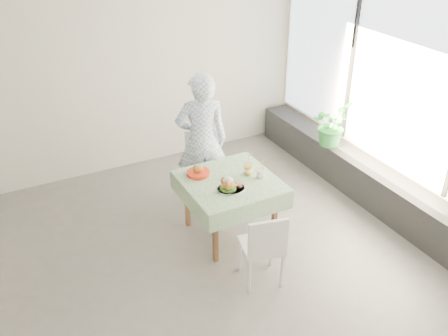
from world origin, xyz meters
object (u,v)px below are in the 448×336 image
chair_near (261,259)px  diner (202,141)px  cafe_table (230,201)px  chair_far (203,179)px  potted_plant (331,124)px  juice_cup_orange (248,169)px  main_dish (229,186)px

chair_near → diner: bearing=86.2°
cafe_table → chair_far: bearing=85.7°
chair_near → diner: 1.78m
potted_plant → chair_far: bearing=171.8°
cafe_table → juice_cup_orange: (0.25, 0.03, 0.35)m
main_dish → chair_near: bearing=-89.0°
juice_cup_orange → potted_plant: potted_plant is taller
cafe_table → diner: bearing=88.6°
chair_near → main_dish: 0.87m
cafe_table → main_dish: bearing=-119.5°
diner → juice_cup_orange: (0.23, -0.76, -0.08)m
chair_far → diner: (-0.05, -0.07, 0.61)m
chair_near → main_dish: (-0.01, 0.69, 0.53)m
diner → main_dish: size_ratio=5.45×
cafe_table → chair_near: 0.90m
main_dish → juice_cup_orange: bearing=30.8°
juice_cup_orange → diner: bearing=106.8°
cafe_table → juice_cup_orange: juice_cup_orange is taller
chair_far → potted_plant: 1.92m
cafe_table → chair_near: size_ratio=1.21×
chair_near → chair_far: bearing=84.8°
chair_far → main_dish: (-0.17, -1.04, 0.51)m
cafe_table → chair_far: chair_far is taller
chair_far → juice_cup_orange: juice_cup_orange is taller
chair_near → diner: (0.11, 1.66, 0.63)m
chair_near → main_dish: size_ratio=2.64×
cafe_table → juice_cup_orange: bearing=5.9°
cafe_table → chair_far: size_ratio=1.14×
juice_cup_orange → cafe_table: bearing=-174.1°
chair_near → diner: diner is taller
juice_cup_orange → potted_plant: (1.65, 0.57, -0.01)m
cafe_table → chair_far: (0.06, 0.86, -0.18)m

